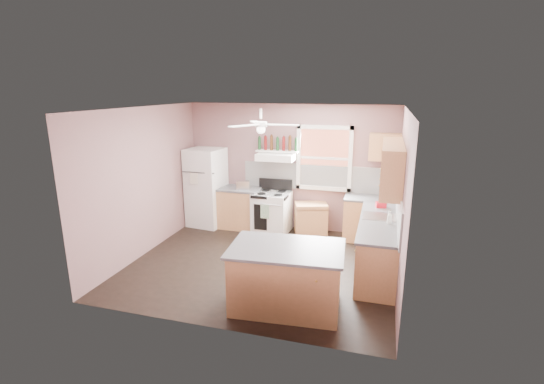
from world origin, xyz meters
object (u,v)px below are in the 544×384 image
(island, at_px, (286,278))
(stove, at_px, (272,212))
(refrigerator, at_px, (206,187))
(cart, at_px, (311,218))
(toaster, at_px, (243,185))

(island, bearing_deg, stove, 105.46)
(stove, relative_size, island, 0.58)
(refrigerator, distance_m, cart, 2.42)
(stove, xyz_separation_m, island, (1.04, -2.86, 0.00))
(refrigerator, bearing_deg, toaster, 4.01)
(toaster, bearing_deg, cart, -15.24)
(refrigerator, height_order, toaster, refrigerator)
(stove, bearing_deg, island, -65.72)
(cart, xyz_separation_m, island, (0.21, -2.97, 0.10))
(refrigerator, height_order, stove, refrigerator)
(stove, height_order, cart, stove)
(stove, bearing_deg, cart, 12.45)
(refrigerator, relative_size, cart, 2.63)
(refrigerator, bearing_deg, stove, 5.34)
(cart, bearing_deg, island, -104.30)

